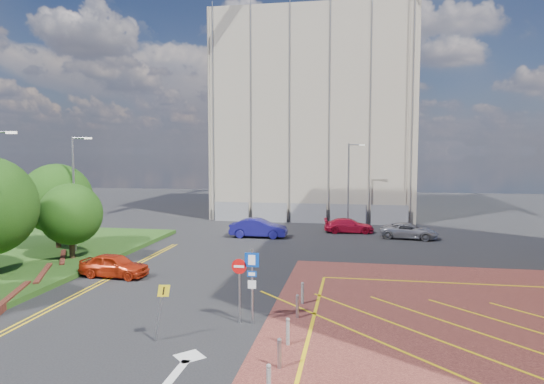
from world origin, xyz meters
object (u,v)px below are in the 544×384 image
(tree_d, at_px, (57,199))
(sign_cluster, at_px, (247,278))
(lamp_back, at_px, (349,182))
(car_red_left, at_px, (114,265))
(car_silver_back, at_px, (409,231))
(tree_c, at_px, (71,214))
(lamp_left_far, at_px, (75,189))
(warning_sign, at_px, (161,305))
(car_blue_back, at_px, (258,228))
(car_red_back, at_px, (349,226))

(tree_d, height_order, sign_cluster, tree_d)
(lamp_back, height_order, car_red_left, lamp_back)
(lamp_back, height_order, car_silver_back, lamp_back)
(tree_c, distance_m, lamp_left_far, 2.65)
(tree_c, distance_m, tree_d, 4.30)
(car_silver_back, bearing_deg, sign_cluster, 166.93)
(warning_sign, distance_m, car_red_left, 10.78)
(lamp_back, bearing_deg, lamp_left_far, -139.14)
(lamp_left_far, bearing_deg, car_blue_back, 39.78)
(lamp_left_far, relative_size, car_red_back, 1.82)
(lamp_back, bearing_deg, car_red_back, -88.87)
(lamp_back, xyz_separation_m, car_silver_back, (5.06, -5.21, -3.71))
(lamp_back, distance_m, car_blue_back, 10.68)
(car_blue_back, bearing_deg, tree_d, 121.35)
(tree_d, height_order, car_red_back, tree_d)
(lamp_left_far, height_order, car_red_back, lamp_left_far)
(tree_c, bearing_deg, car_blue_back, 47.86)
(car_silver_back, bearing_deg, car_blue_back, 106.19)
(tree_d, distance_m, car_red_back, 24.05)
(tree_c, height_order, car_red_back, tree_c)
(lamp_back, bearing_deg, car_silver_back, -45.85)
(sign_cluster, relative_size, car_red_left, 0.80)
(tree_c, height_order, lamp_left_far, lamp_left_far)
(lamp_left_far, bearing_deg, tree_d, 154.32)
(tree_c, bearing_deg, car_red_left, -32.75)
(sign_cluster, xyz_separation_m, car_blue_back, (-3.65, 20.23, -1.16))
(car_red_back, bearing_deg, lamp_left_far, 119.94)
(lamp_back, distance_m, warning_sign, 30.35)
(tree_d, bearing_deg, car_red_left, -38.16)
(lamp_back, bearing_deg, sign_cluster, -97.97)
(lamp_left_far, distance_m, car_red_back, 22.96)
(tree_c, relative_size, car_red_back, 1.11)
(tree_c, bearing_deg, tree_d, 135.00)
(sign_cluster, xyz_separation_m, warning_sign, (-2.82, -2.46, -0.52))
(car_silver_back, bearing_deg, lamp_back, 53.15)
(tree_c, relative_size, car_red_left, 1.23)
(car_blue_back, height_order, car_red_back, car_blue_back)
(tree_c, height_order, sign_cluster, tree_c)
(car_red_left, bearing_deg, sign_cluster, -119.83)
(sign_cluster, distance_m, car_silver_back, 23.57)
(car_red_left, bearing_deg, car_blue_back, -18.28)
(sign_cluster, height_order, car_red_left, sign_cluster)
(tree_c, height_order, car_blue_back, tree_c)
(warning_sign, xyz_separation_m, car_blue_back, (-0.83, 22.69, -0.64))
(lamp_back, relative_size, car_blue_back, 1.66)
(lamp_back, distance_m, sign_cluster, 27.38)
(tree_d, height_order, lamp_back, lamp_back)
(car_red_left, bearing_deg, lamp_back, -28.51)
(car_blue_back, height_order, car_silver_back, car_blue_back)
(tree_c, bearing_deg, car_silver_back, 29.47)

